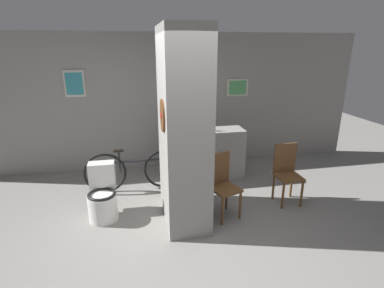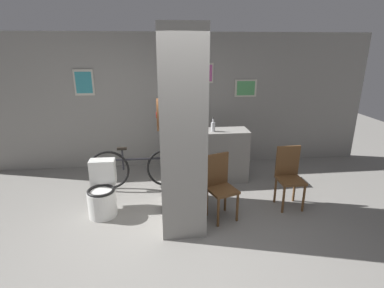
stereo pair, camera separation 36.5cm
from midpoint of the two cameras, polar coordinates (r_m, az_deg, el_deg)
ground_plane at (r=4.01m, az=-3.52°, el=-17.77°), size 14.00×14.00×0.00m
wall_back at (r=5.96m, az=-7.27°, el=7.94°), size 8.00×0.09×2.60m
pillar_center at (r=3.98m, az=-4.35°, el=2.81°), size 0.59×1.18×2.60m
counter_shelf at (r=5.39m, az=0.36°, el=-2.22°), size 1.42×0.44×0.94m
toilet at (r=4.54m, az=-18.92°, el=-9.57°), size 0.41×0.57×0.76m
chair_near_pillar at (r=4.27m, az=3.34°, el=-7.45°), size 0.47×0.47×0.93m
chair_by_doorway at (r=4.82m, az=15.56°, el=-5.03°), size 0.37×0.37×0.93m
bicycle at (r=5.17m, az=-12.76°, el=-4.91°), size 1.67×0.42×0.75m
bottle_tall at (r=5.18m, az=1.30°, el=3.45°), size 0.07×0.07×0.25m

